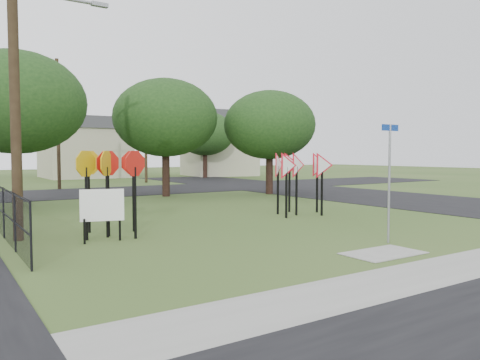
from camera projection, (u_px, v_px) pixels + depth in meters
name	position (u px, v px, depth m)	size (l,w,h in m)	color
ground	(317.00, 239.00, 13.58)	(140.00, 140.00, 0.00)	#334E1D
sidewalk	(450.00, 268.00, 10.07)	(30.00, 1.60, 0.02)	gray
street_right	(351.00, 194.00, 28.50)	(8.00, 50.00, 0.02)	black
street_far	(106.00, 192.00, 30.28)	(60.00, 8.00, 0.02)	black
curb_pad	(383.00, 253.00, 11.58)	(2.00, 1.20, 0.02)	gray
street_name_sign	(389.00, 176.00, 12.89)	(0.68, 0.07, 3.28)	gray
stop_sign_cluster	(110.00, 173.00, 13.98)	(2.42, 2.01, 2.59)	black
yield_sign_cluster	(299.00, 168.00, 18.96)	(3.31, 1.73, 2.59)	black
info_board	(102.00, 207.00, 13.04)	(1.16, 0.36, 1.49)	black
utility_pole_main	(16.00, 56.00, 13.09)	(3.55, 0.33, 10.00)	#3A2B1A
far_pole_a	(58.00, 123.00, 32.27)	(1.40, 0.24, 9.00)	#3A2B1A
far_pole_b	(146.00, 132.00, 40.00)	(1.40, 0.24, 8.50)	#3A2B1A
house_mid	(84.00, 147.00, 49.00)	(8.40, 8.40, 6.20)	#B6B393
house_right	(219.00, 143.00, 53.29)	(8.30, 8.30, 7.20)	#B6B393
tree_near_left	(15.00, 103.00, 21.72)	(6.40, 6.40, 7.27)	black
tree_near_mid	(165.00, 118.00, 26.95)	(6.00, 6.00, 6.80)	black
tree_near_right	(270.00, 125.00, 28.58)	(5.60, 5.60, 6.33)	black
tree_far_right	(205.00, 134.00, 47.71)	(6.00, 6.00, 6.80)	black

